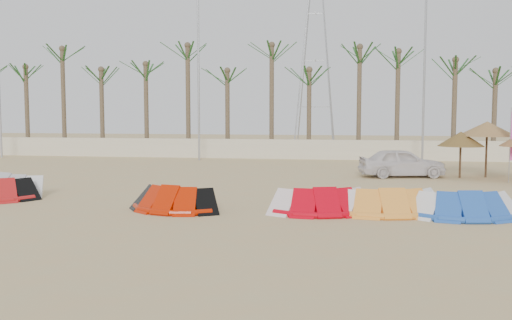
% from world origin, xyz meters
% --- Properties ---
extents(ground, '(120.00, 120.00, 0.00)m').
position_xyz_m(ground, '(0.00, 0.00, 0.00)').
color(ground, tan).
rests_on(ground, ground).
extents(boundary_wall, '(60.00, 0.30, 1.30)m').
position_xyz_m(boundary_wall, '(0.00, 22.00, 0.65)').
color(boundary_wall, beige).
rests_on(boundary_wall, ground).
extents(palm_line, '(52.00, 4.00, 7.70)m').
position_xyz_m(palm_line, '(0.67, 23.50, 6.44)').
color(palm_line, brown).
rests_on(palm_line, ground).
extents(lamp_b, '(1.25, 0.14, 11.00)m').
position_xyz_m(lamp_b, '(-5.96, 20.00, 5.77)').
color(lamp_b, '#A5A8AD').
rests_on(lamp_b, ground).
extents(lamp_c, '(1.25, 0.14, 11.00)m').
position_xyz_m(lamp_c, '(8.04, 20.00, 5.77)').
color(lamp_c, '#A5A8AD').
rests_on(lamp_c, ground).
extents(pylon, '(3.00, 3.00, 14.00)m').
position_xyz_m(pylon, '(1.00, 28.00, 0.00)').
color(pylon, '#A5A8AD').
rests_on(pylon, ground).
extents(kite_grey, '(3.65, 2.50, 0.90)m').
position_xyz_m(kite_grey, '(-9.26, 4.43, 0.42)').
color(kite_grey, '#A9ABAC').
rests_on(kite_grey, ground).
extents(kite_red_mid, '(3.30, 2.10, 0.90)m').
position_xyz_m(kite_red_mid, '(-1.97, 1.85, 0.42)').
color(kite_red_mid, '#B91A00').
rests_on(kite_red_mid, ground).
extents(kite_red_right, '(3.60, 2.29, 0.90)m').
position_xyz_m(kite_red_right, '(2.78, 2.22, 0.42)').
color(kite_red_right, red).
rests_on(kite_red_right, ground).
extents(kite_orange, '(3.83, 2.20, 0.90)m').
position_xyz_m(kite_orange, '(4.79, 2.43, 0.42)').
color(kite_orange, '#FF9B33').
rests_on(kite_orange, ground).
extents(kite_blue, '(3.43, 1.95, 0.90)m').
position_xyz_m(kite_blue, '(7.06, 2.10, 0.42)').
color(kite_blue, '#2153B3').
rests_on(kite_blue, ground).
extents(parasol_left, '(2.19, 2.19, 2.22)m').
position_xyz_m(parasol_left, '(8.82, 12.55, 1.87)').
color(parasol_left, '#4C331E').
rests_on(parasol_left, ground).
extents(parasol_right, '(2.74, 2.74, 2.70)m').
position_xyz_m(parasol_right, '(10.10, 12.99, 2.35)').
color(parasol_right, '#4C331E').
rests_on(parasol_right, ground).
extents(car, '(4.34, 2.43, 1.39)m').
position_xyz_m(car, '(6.11, 12.49, 0.70)').
color(car, silver).
rests_on(car, ground).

